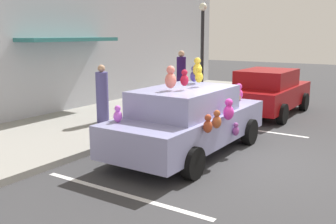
{
  "coord_description": "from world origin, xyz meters",
  "views": [
    {
      "loc": [
        -7.68,
        -3.13,
        2.72
      ],
      "look_at": [
        -0.11,
        1.82,
        0.9
      ],
      "focal_mm": 41.47,
      "sensor_mm": 36.0,
      "label": 1
    }
  ],
  "objects": [
    {
      "name": "ground_plane",
      "position": [
        0.0,
        0.0,
        0.0
      ],
      "size": [
        60.0,
        60.0,
        0.0
      ],
      "primitive_type": "plane",
      "color": "#38383A"
    },
    {
      "name": "sidewalk",
      "position": [
        0.0,
        5.0,
        0.07
      ],
      "size": [
        24.0,
        4.0,
        0.15
      ],
      "primitive_type": "cube",
      "color": "gray",
      "rests_on": "ground"
    },
    {
      "name": "storefront_building",
      "position": [
        0.01,
        7.14,
        3.19
      ],
      "size": [
        24.0,
        1.25,
        6.4
      ],
      "color": "#B2B7C1",
      "rests_on": "ground"
    },
    {
      "name": "parking_stripe_front",
      "position": [
        2.78,
        1.0,
        0.0
      ],
      "size": [
        0.12,
        3.6,
        0.01
      ],
      "primitive_type": "cube",
      "color": "silver",
      "rests_on": "ground"
    },
    {
      "name": "parking_stripe_rear",
      "position": [
        -2.84,
        1.0,
        0.0
      ],
      "size": [
        0.12,
        3.6,
        0.01
      ],
      "primitive_type": "cube",
      "color": "silver",
      "rests_on": "ground"
    },
    {
      "name": "plush_covered_car",
      "position": [
        -0.17,
        1.21,
        0.81
      ],
      "size": [
        4.64,
        2.14,
        2.17
      ],
      "color": "#9293C3",
      "rests_on": "ground"
    },
    {
      "name": "parked_sedan_behind",
      "position": [
        5.21,
        1.2,
        0.79
      ],
      "size": [
        4.16,
        2.02,
        1.54
      ],
      "color": "maroon",
      "rests_on": "ground"
    },
    {
      "name": "teddy_bear_on_sidewalk",
      "position": [
        0.97,
        3.75,
        0.46
      ],
      "size": [
        0.35,
        0.29,
        0.66
      ],
      "color": "brown",
      "rests_on": "sidewalk"
    },
    {
      "name": "street_lamp_post",
      "position": [
        4.7,
        3.5,
        2.4
      ],
      "size": [
        0.28,
        0.28,
        3.64
      ],
      "color": "black",
      "rests_on": "sidewalk"
    },
    {
      "name": "pedestrian_near_shopfront",
      "position": [
        5.81,
        5.04,
        1.05
      ],
      "size": [
        0.38,
        0.38,
        1.92
      ],
      "color": "#29134B",
      "rests_on": "sidewalk"
    },
    {
      "name": "pedestrian_by_lamp",
      "position": [
        0.66,
        4.62,
        0.94
      ],
      "size": [
        0.36,
        0.36,
        1.71
      ],
      "color": "#504C8E",
      "rests_on": "sidewalk"
    }
  ]
}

